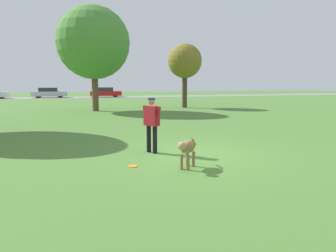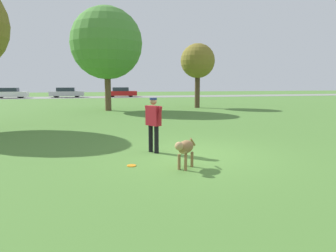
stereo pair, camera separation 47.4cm
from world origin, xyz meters
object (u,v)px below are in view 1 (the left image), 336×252
Objects in this scene: parked_car_red at (105,92)px; parked_car_silver at (49,93)px; frisbee at (133,166)px; tree_mid_center at (94,43)px; dog at (187,148)px; person at (152,120)px; tree_far_right at (185,62)px.

parked_car_silver is at bearing 179.28° from parked_car_red.
tree_mid_center is at bearing 89.89° from frisbee.
dog is 37.97m from parked_car_silver.
dog is 37.32m from parked_car_red.
tree_mid_center reaches higher than person.
tree_far_right is at bearing -157.54° from dog.
tree_mid_center is (-7.18, -0.93, 1.08)m from tree_far_right.
dog is 0.18× the size of parked_car_silver.
frisbee is 0.03× the size of tree_mid_center.
dog is at bearing -18.29° from person.
parked_car_red is (1.87, 35.48, -0.28)m from person.
tree_mid_center is 22.11m from parked_car_red.
person is 1.92m from dog.
tree_mid_center is 1.69× the size of parked_car_red.
dog is at bearing -23.14° from frisbee.
tree_mid_center is at bearing -133.46° from dog.
tree_far_right reaches higher than frisbee.
frisbee is at bearing -82.00° from parked_car_silver.
parked_car_red is (7.52, -0.19, -0.01)m from parked_car_silver.
parked_car_silver is at bearing 97.48° from frisbee.
parked_car_red is at bearing 85.85° from frisbee.
person is 16.41m from tree_far_right.
person is 14.47m from tree_mid_center.
parked_car_silver is (-6.07, 37.48, 0.18)m from dog.
person is 0.22× the size of tree_mid_center.
tree_mid_center reaches higher than frisbee.
tree_far_right reaches higher than parked_car_silver.
tree_mid_center is at bearing -76.82° from parked_car_silver.
parked_car_silver is at bearing -128.55° from dog.
tree_far_right is at bearing -59.39° from parked_car_silver.
tree_far_right reaches higher than person.
parked_car_silver is at bearing 120.10° from tree_far_right.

